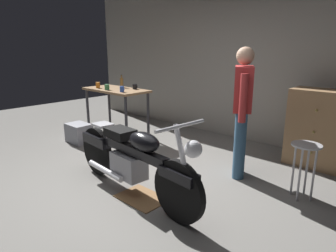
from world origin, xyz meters
name	(u,v)px	position (x,y,z in m)	size (l,w,h in m)	color
ground_plane	(126,187)	(0.00, 0.00, 0.00)	(12.00, 12.00, 0.00)	gray
back_wall	(247,53)	(0.00, 2.80, 1.55)	(8.00, 0.12, 3.10)	gray
workbench	(116,95)	(-1.85, 1.32, 0.79)	(1.30, 0.64, 0.90)	#99724C
motorcycle	(132,158)	(0.19, -0.06, 0.45)	(2.19, 0.60, 1.00)	black
person_standing	(242,107)	(0.82, 1.25, 0.93)	(0.38, 0.51, 1.67)	#335674
shop_stool	(305,156)	(1.66, 1.19, 0.50)	(0.32, 0.32, 0.64)	#B2B2B7
wooden_dresser	(319,129)	(1.47, 2.30, 0.55)	(0.80, 0.47, 1.10)	#99724C
drip_tray	(142,198)	(0.35, -0.06, 0.01)	(0.56, 0.40, 0.01)	olive
storage_bin	(79,133)	(-2.00, 0.57, 0.17)	(0.44, 0.32, 0.34)	gray
mug_blue_enamel	(122,89)	(-1.46, 1.16, 0.95)	(0.11, 0.07, 0.10)	#2D51AD
mug_orange_travel	(98,85)	(-2.20, 1.17, 0.95)	(0.11, 0.08, 0.11)	orange
mug_green_speckled	(107,87)	(-1.87, 1.14, 0.95)	(0.12, 0.08, 0.10)	#3D7F4C
mug_black_matte	(135,87)	(-1.56, 1.55, 0.95)	(0.11, 0.08, 0.09)	black
bottle	(122,82)	(-1.94, 1.54, 1.00)	(0.06, 0.06, 0.24)	olive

